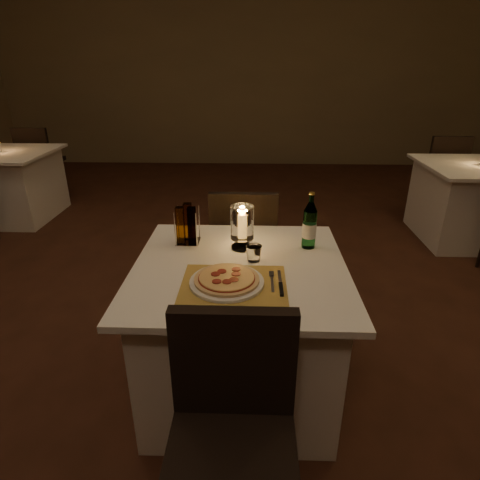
{
  "coord_description": "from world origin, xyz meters",
  "views": [
    {
      "loc": [
        0.13,
        -1.92,
        1.61
      ],
      "look_at": [
        0.07,
        -0.23,
        0.86
      ],
      "focal_mm": 30.0,
      "sensor_mm": 36.0,
      "label": 1
    }
  ],
  "objects_px": {
    "tumbler": "(254,253)",
    "chair_near": "(232,418)",
    "main_table": "(240,329)",
    "neighbor_table_left": "(9,185)",
    "hurricane_candle": "(242,224)",
    "chair_far": "(244,240)",
    "plate": "(227,282)",
    "pizza": "(227,279)",
    "water_bottle": "(310,226)",
    "neighbor_table_right": "(471,202)"
  },
  "relations": [
    {
      "from": "neighbor_table_left",
      "to": "chair_near",
      "type": "bearing_deg",
      "value": -50.82
    },
    {
      "from": "plate",
      "to": "pizza",
      "type": "relative_size",
      "value": 1.14
    },
    {
      "from": "chair_near",
      "to": "chair_far",
      "type": "distance_m",
      "value": 1.43
    },
    {
      "from": "chair_near",
      "to": "hurricane_candle",
      "type": "xyz_separation_m",
      "value": [
        0.01,
        0.9,
        0.32
      ]
    },
    {
      "from": "plate",
      "to": "water_bottle",
      "type": "bearing_deg",
      "value": 44.89
    },
    {
      "from": "pizza",
      "to": "tumbler",
      "type": "distance_m",
      "value": 0.25
    },
    {
      "from": "main_table",
      "to": "tumbler",
      "type": "bearing_deg",
      "value": 36.36
    },
    {
      "from": "tumbler",
      "to": "neighbor_table_left",
      "type": "bearing_deg",
      "value": 137.53
    },
    {
      "from": "main_table",
      "to": "water_bottle",
      "type": "xyz_separation_m",
      "value": [
        0.34,
        0.21,
        0.48
      ]
    },
    {
      "from": "chair_near",
      "to": "hurricane_candle",
      "type": "distance_m",
      "value": 0.96
    },
    {
      "from": "main_table",
      "to": "pizza",
      "type": "xyz_separation_m",
      "value": [
        -0.05,
        -0.18,
        0.39
      ]
    },
    {
      "from": "main_table",
      "to": "neighbor_table_right",
      "type": "bearing_deg",
      "value": 43.92
    },
    {
      "from": "pizza",
      "to": "water_bottle",
      "type": "bearing_deg",
      "value": 44.88
    },
    {
      "from": "main_table",
      "to": "chair_far",
      "type": "distance_m",
      "value": 0.74
    },
    {
      "from": "plate",
      "to": "water_bottle",
      "type": "height_order",
      "value": "water_bottle"
    },
    {
      "from": "hurricane_candle",
      "to": "neighbor_table_right",
      "type": "bearing_deg",
      "value": 41.26
    },
    {
      "from": "chair_near",
      "to": "pizza",
      "type": "height_order",
      "value": "chair_near"
    },
    {
      "from": "plate",
      "to": "tumbler",
      "type": "bearing_deg",
      "value": 63.27
    },
    {
      "from": "chair_near",
      "to": "neighbor_table_left",
      "type": "relative_size",
      "value": 0.9
    },
    {
      "from": "chair_far",
      "to": "neighbor_table_left",
      "type": "distance_m",
      "value": 3.2
    },
    {
      "from": "chair_near",
      "to": "plate",
      "type": "height_order",
      "value": "chair_near"
    },
    {
      "from": "hurricane_candle",
      "to": "neighbor_table_left",
      "type": "relative_size",
      "value": 0.23
    },
    {
      "from": "water_bottle",
      "to": "neighbor_table_left",
      "type": "bearing_deg",
      "value": 142.27
    },
    {
      "from": "plate",
      "to": "hurricane_candle",
      "type": "distance_m",
      "value": 0.39
    },
    {
      "from": "chair_near",
      "to": "water_bottle",
      "type": "relative_size",
      "value": 3.07
    },
    {
      "from": "neighbor_table_right",
      "to": "chair_far",
      "type": "bearing_deg",
      "value": -147.67
    },
    {
      "from": "chair_near",
      "to": "neighbor_table_right",
      "type": "distance_m",
      "value": 3.54
    },
    {
      "from": "tumbler",
      "to": "neighbor_table_left",
      "type": "relative_size",
      "value": 0.08
    },
    {
      "from": "chair_far",
      "to": "neighbor_table_left",
      "type": "xyz_separation_m",
      "value": [
        -2.63,
        1.8,
        -0.18
      ]
    },
    {
      "from": "chair_near",
      "to": "chair_far",
      "type": "height_order",
      "value": "same"
    },
    {
      "from": "hurricane_candle",
      "to": "pizza",
      "type": "bearing_deg",
      "value": -98.47
    },
    {
      "from": "neighbor_table_left",
      "to": "water_bottle",
      "type": "bearing_deg",
      "value": -37.73
    },
    {
      "from": "tumbler",
      "to": "water_bottle",
      "type": "distance_m",
      "value": 0.33
    },
    {
      "from": "neighbor_table_right",
      "to": "main_table",
      "type": "bearing_deg",
      "value": -136.08
    },
    {
      "from": "chair_near",
      "to": "neighbor_table_right",
      "type": "height_order",
      "value": "chair_near"
    },
    {
      "from": "main_table",
      "to": "plate",
      "type": "distance_m",
      "value": 0.42
    },
    {
      "from": "chair_near",
      "to": "neighbor_table_left",
      "type": "distance_m",
      "value": 4.17
    },
    {
      "from": "water_bottle",
      "to": "hurricane_candle",
      "type": "height_order",
      "value": "water_bottle"
    },
    {
      "from": "hurricane_candle",
      "to": "neighbor_table_left",
      "type": "xyz_separation_m",
      "value": [
        -2.64,
        2.33,
        -0.5
      ]
    },
    {
      "from": "pizza",
      "to": "tumbler",
      "type": "xyz_separation_m",
      "value": [
        0.11,
        0.23,
        0.01
      ]
    },
    {
      "from": "neighbor_table_left",
      "to": "plate",
      "type": "bearing_deg",
      "value": -46.23
    },
    {
      "from": "chair_far",
      "to": "tumbler",
      "type": "distance_m",
      "value": 0.71
    },
    {
      "from": "main_table",
      "to": "neighbor_table_left",
      "type": "relative_size",
      "value": 1.0
    },
    {
      "from": "pizza",
      "to": "hurricane_candle",
      "type": "xyz_separation_m",
      "value": [
        0.06,
        0.37,
        0.11
      ]
    },
    {
      "from": "water_bottle",
      "to": "neighbor_table_right",
      "type": "relative_size",
      "value": 0.29
    },
    {
      "from": "main_table",
      "to": "tumbler",
      "type": "height_order",
      "value": "tumbler"
    },
    {
      "from": "main_table",
      "to": "chair_near",
      "type": "xyz_separation_m",
      "value": [
        0.0,
        -0.71,
        0.18
      ]
    },
    {
      "from": "main_table",
      "to": "plate",
      "type": "xyz_separation_m",
      "value": [
        -0.05,
        -0.18,
        0.38
      ]
    },
    {
      "from": "tumbler",
      "to": "chair_near",
      "type": "bearing_deg",
      "value": -94.85
    },
    {
      "from": "plate",
      "to": "tumbler",
      "type": "xyz_separation_m",
      "value": [
        0.11,
        0.23,
        0.03
      ]
    }
  ]
}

